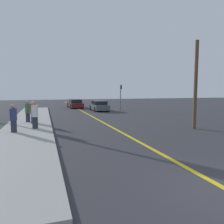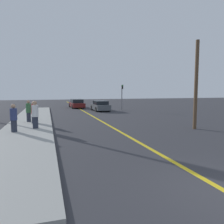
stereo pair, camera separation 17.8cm
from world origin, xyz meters
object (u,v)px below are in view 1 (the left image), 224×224
car_ahead_center (75,104)px  pedestrian_near_curb (13,118)px  car_near_right_lane (99,106)px  pedestrian_by_sign (28,111)px  pedestrian_mid_group (35,115)px  traffic_light (121,94)px  utility_pole (196,85)px  pedestrian_far_standing (33,113)px

car_ahead_center → pedestrian_near_curb: bearing=-110.2°
car_near_right_lane → pedestrian_by_sign: bearing=-133.7°
car_ahead_center → pedestrian_mid_group: pedestrian_mid_group is taller
car_ahead_center → traffic_light: 8.05m
pedestrian_near_curb → pedestrian_by_sign: bearing=83.1°
car_ahead_center → utility_pole: size_ratio=0.81×
pedestrian_far_standing → car_near_right_lane: bearing=52.3°
car_ahead_center → traffic_light: (5.20, -5.97, 1.47)m
pedestrian_far_standing → pedestrian_mid_group: bearing=-84.5°
pedestrian_near_curb → pedestrian_mid_group: (1.18, 0.97, 0.06)m
pedestrian_far_standing → pedestrian_by_sign: (-0.44, 1.03, 0.01)m
car_near_right_lane → pedestrian_far_standing: pedestrian_far_standing is taller
car_ahead_center → pedestrian_near_curb: 20.00m
traffic_light → utility_pole: utility_pole is taller
pedestrian_mid_group → traffic_light: traffic_light is taller
pedestrian_mid_group → utility_pole: utility_pole is taller
car_near_right_lane → utility_pole: 15.25m
pedestrian_far_standing → traffic_light: size_ratio=0.50×
pedestrian_far_standing → utility_pole: size_ratio=0.28×
pedestrian_near_curb → pedestrian_far_standing: (0.96, 3.29, -0.00)m
car_ahead_center → pedestrian_mid_group: 18.73m
pedestrian_far_standing → utility_pole: 11.94m
pedestrian_near_curb → pedestrian_far_standing: size_ratio=1.01×
car_ahead_center → pedestrian_by_sign: (-5.75, -14.67, 0.35)m
pedestrian_mid_group → traffic_light: 15.89m
car_ahead_center → pedestrian_by_sign: pedestrian_by_sign is taller
car_near_right_lane → pedestrian_by_sign: size_ratio=2.35×
car_near_right_lane → pedestrian_mid_group: size_ratio=2.21×
pedestrian_by_sign → utility_pole: size_ratio=0.29×
pedestrian_mid_group → pedestrian_far_standing: bearing=95.5°
traffic_light → pedestrian_mid_group: bearing=-130.5°
pedestrian_near_curb → pedestrian_by_sign: (0.52, 4.32, 0.01)m
car_ahead_center → utility_pole: (5.36, -20.64, 2.35)m
pedestrian_near_curb → car_ahead_center: bearing=71.7°
pedestrian_near_curb → utility_pole: utility_pole is taller
utility_pole → car_near_right_lane: bearing=101.9°
car_near_right_lane → pedestrian_far_standing: (-7.58, -9.80, 0.34)m
pedestrian_far_standing → utility_pole: (10.68, -4.94, 2.02)m
car_ahead_center → pedestrian_far_standing: bearing=-110.6°
pedestrian_far_standing → pedestrian_near_curb: bearing=-106.3°
car_near_right_lane → pedestrian_mid_group: pedestrian_mid_group is taller
car_near_right_lane → pedestrian_near_curb: (-8.54, -13.09, 0.34)m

